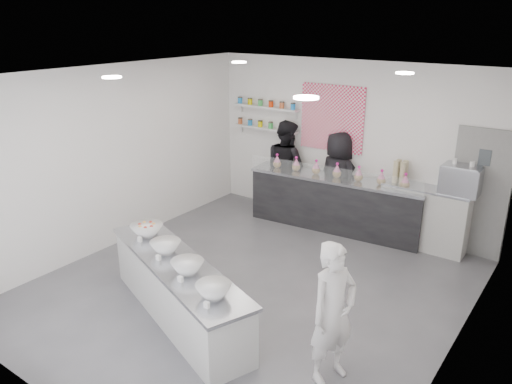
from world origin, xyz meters
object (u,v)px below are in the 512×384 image
espresso_machine (461,180)px  staff_right (337,179)px  back_bar (335,204)px  espresso_ledge (424,218)px  staff_left (286,167)px  woman_prep (333,313)px  prep_counter (178,290)px

espresso_machine → staff_right: size_ratio=0.34×
back_bar → espresso_machine: espresso_machine is taller
espresso_ledge → staff_right: staff_right is taller
back_bar → espresso_machine: bearing=0.1°
espresso_ledge → espresso_machine: size_ratio=2.42×
espresso_ledge → staff_left: bearing=178.9°
back_bar → staff_left: (-1.22, 0.25, 0.42)m
back_bar → staff_right: size_ratio=1.82×
back_bar → woman_prep: 4.03m
espresso_ledge → espresso_machine: bearing=0.0°
espresso_machine → staff_left: 3.28m
staff_left → prep_counter: bearing=123.6°
woman_prep → prep_counter: bearing=114.8°
espresso_machine → espresso_ledge: bearing=180.0°
prep_counter → back_bar: back_bar is taller
espresso_machine → staff_right: (-2.15, 0.05, -0.40)m
espresso_ledge → woman_prep: woman_prep is taller
prep_counter → espresso_ledge: (1.86, 3.92, 0.13)m
staff_left → staff_right: staff_left is taller
staff_left → staff_right: 1.11m
prep_counter → espresso_ledge: bearing=85.8°
espresso_machine → staff_left: bearing=179.1°
espresso_ledge → espresso_machine: espresso_machine is taller
espresso_ledge → espresso_machine: 0.90m
back_bar → espresso_ledge: size_ratio=2.24×
prep_counter → espresso_ledge: size_ratio=2.05×
espresso_machine → staff_left: (-3.26, 0.05, -0.36)m
woman_prep → staff_left: staff_left is taller
staff_left → staff_right: bearing=-159.3°
woman_prep → staff_right: (-1.92, 3.84, 0.09)m
prep_counter → back_bar: 3.74m
back_bar → prep_counter: bearing=-100.2°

